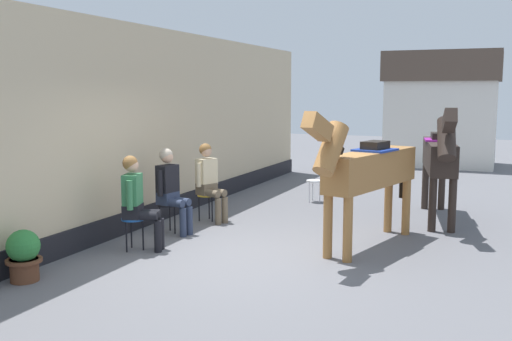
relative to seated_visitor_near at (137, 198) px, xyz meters
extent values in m
plane|color=slate|center=(1.63, 3.31, -0.78)|extent=(40.00, 40.00, 0.00)
cube|color=#CCB793|center=(-0.92, 1.81, 0.92)|extent=(0.30, 14.00, 3.40)
cube|color=black|center=(-0.90, 1.81, -0.60)|extent=(0.34, 14.00, 0.36)
cube|color=silver|center=(3.03, 12.17, 0.52)|extent=(3.20, 2.40, 2.60)
cube|color=brown|center=(3.03, 12.17, 2.27)|extent=(3.40, 2.60, 0.90)
cylinder|color=#194C99|center=(-0.06, -0.02, -0.31)|extent=(0.34, 0.34, 0.03)
cylinder|color=black|center=(0.07, 0.02, -0.55)|extent=(0.02, 0.02, 0.45)
cylinder|color=black|center=(-0.17, 0.07, -0.55)|extent=(0.02, 0.02, 0.45)
cylinder|color=black|center=(-0.09, -0.16, -0.55)|extent=(0.02, 0.02, 0.45)
cube|color=black|center=(-0.06, -0.02, -0.20)|extent=(0.33, 0.38, 0.20)
cube|color=#337247|center=(-0.06, -0.02, 0.12)|extent=(0.31, 0.39, 0.44)
sphere|color=tan|center=(-0.06, -0.02, 0.47)|extent=(0.20, 0.20, 0.20)
sphere|color=olive|center=(-0.08, -0.03, 0.50)|extent=(0.22, 0.22, 0.22)
cylinder|color=black|center=(0.09, 0.12, -0.25)|extent=(0.40, 0.24, 0.13)
cylinder|color=black|center=(0.27, 0.17, -0.55)|extent=(0.11, 0.11, 0.46)
cylinder|color=black|center=(0.14, -0.04, -0.25)|extent=(0.40, 0.24, 0.13)
cylinder|color=black|center=(0.32, 0.02, -0.55)|extent=(0.11, 0.11, 0.46)
cylinder|color=#337247|center=(-0.10, 0.18, 0.07)|extent=(0.09, 0.09, 0.42)
cylinder|color=#337247|center=(0.02, -0.20, 0.07)|extent=(0.09, 0.09, 0.42)
cylinder|color=black|center=(-0.16, 1.09, -0.31)|extent=(0.34, 0.34, 0.03)
cylinder|color=black|center=(-0.02, 1.07, -0.55)|extent=(0.02, 0.02, 0.45)
cylinder|color=black|center=(-0.20, 1.23, -0.55)|extent=(0.02, 0.02, 0.45)
cylinder|color=black|center=(-0.25, 0.99, -0.55)|extent=(0.02, 0.02, 0.45)
cube|color=#2D3851|center=(-0.16, 1.09, -0.20)|extent=(0.29, 0.36, 0.20)
cube|color=black|center=(-0.16, 1.09, 0.12)|extent=(0.28, 0.37, 0.44)
sphere|color=tan|center=(-0.16, 1.09, 0.47)|extent=(0.20, 0.20, 0.20)
sphere|color=#B2A38E|center=(-0.18, 1.10, 0.50)|extent=(0.22, 0.22, 0.22)
cylinder|color=#2D3851|center=(0.05, 1.14, -0.25)|extent=(0.40, 0.20, 0.13)
cylinder|color=#2D3851|center=(0.23, 1.11, -0.55)|extent=(0.11, 0.11, 0.46)
cylinder|color=#2D3851|center=(0.02, 0.98, -0.25)|extent=(0.40, 0.20, 0.13)
cylinder|color=#2D3851|center=(0.20, 0.95, -0.55)|extent=(0.11, 0.11, 0.46)
cylinder|color=black|center=(-0.10, 1.29, 0.07)|extent=(0.09, 0.09, 0.42)
cylinder|color=black|center=(-0.17, 0.89, 0.07)|extent=(0.09, 0.09, 0.42)
cylinder|color=gold|center=(0.00, 2.15, -0.31)|extent=(0.34, 0.34, 0.03)
cylinder|color=black|center=(0.13, 2.10, -0.55)|extent=(0.02, 0.02, 0.45)
cylinder|color=black|center=(-0.02, 2.28, -0.55)|extent=(0.02, 0.02, 0.45)
cylinder|color=black|center=(-0.10, 2.06, -0.55)|extent=(0.02, 0.02, 0.45)
cube|color=brown|center=(0.00, 2.15, -0.20)|extent=(0.34, 0.38, 0.20)
cube|color=beige|center=(0.00, 2.15, 0.12)|extent=(0.32, 0.39, 0.44)
sphere|color=tan|center=(0.00, 2.15, 0.47)|extent=(0.20, 0.20, 0.20)
sphere|color=olive|center=(-0.02, 2.15, 0.50)|extent=(0.22, 0.22, 0.22)
cylinder|color=brown|center=(0.21, 2.16, -0.25)|extent=(0.40, 0.25, 0.13)
cylinder|color=brown|center=(0.39, 2.09, -0.55)|extent=(0.11, 0.11, 0.46)
cylinder|color=brown|center=(0.15, 2.01, -0.25)|extent=(0.40, 0.25, 0.13)
cylinder|color=brown|center=(0.33, 1.94, -0.55)|extent=(0.11, 0.11, 0.46)
cylinder|color=beige|center=(0.09, 2.33, 0.07)|extent=(0.09, 0.09, 0.42)
cylinder|color=beige|center=(-0.05, 1.95, 0.07)|extent=(0.09, 0.09, 0.42)
cube|color=#9E6B38|center=(3.05, 1.59, 0.38)|extent=(0.98, 2.24, 0.52)
cylinder|color=#9E6B38|center=(2.95, 0.61, -0.33)|extent=(0.13, 0.13, 0.90)
cylinder|color=#9E6B38|center=(2.65, 0.69, -0.33)|extent=(0.13, 0.13, 0.90)
cylinder|color=#9E6B38|center=(3.44, 2.48, -0.33)|extent=(0.13, 0.13, 0.90)
cylinder|color=#9E6B38|center=(3.14, 2.56, -0.33)|extent=(0.13, 0.13, 0.90)
cylinder|color=#9E6B38|center=(2.75, 0.43, 0.77)|extent=(0.43, 0.68, 0.73)
cube|color=#9E6B38|center=(2.66, 0.10, 1.08)|extent=(0.31, 0.56, 0.40)
cube|color=black|center=(2.75, 0.45, 0.91)|extent=(0.20, 0.62, 0.48)
cylinder|color=black|center=(3.34, 2.70, 0.11)|extent=(0.12, 0.12, 0.65)
cube|color=navy|center=(3.08, 1.69, 0.66)|extent=(0.64, 0.71, 0.03)
cube|color=black|center=(3.08, 1.69, 0.73)|extent=(0.38, 0.50, 0.12)
cube|color=#2D231E|center=(3.79, 3.85, 0.38)|extent=(0.82, 2.24, 0.52)
cylinder|color=#2D231E|center=(4.12, 2.91, -0.33)|extent=(0.13, 0.13, 0.90)
cylinder|color=#2D231E|center=(3.81, 2.86, -0.33)|extent=(0.13, 0.13, 0.90)
cylinder|color=#2D231E|center=(3.77, 4.82, -0.33)|extent=(0.13, 0.13, 0.90)
cylinder|color=#2D231E|center=(3.47, 4.77, -0.33)|extent=(0.13, 0.13, 0.90)
cylinder|color=#2D231E|center=(4.00, 2.67, 0.77)|extent=(0.39, 0.67, 0.73)
cube|color=#2D231E|center=(4.06, 2.33, 1.08)|extent=(0.27, 0.55, 0.40)
cube|color=black|center=(4.00, 2.69, 0.91)|extent=(0.15, 0.63, 0.48)
cylinder|color=black|center=(3.59, 4.97, 0.11)|extent=(0.12, 0.12, 0.65)
cube|color=#8C1E8C|center=(3.77, 3.95, 0.66)|extent=(0.60, 0.68, 0.03)
cube|color=black|center=(3.77, 3.95, 0.73)|extent=(0.35, 0.48, 0.12)
cylinder|color=brown|center=(-0.48, -1.72, -0.64)|extent=(0.34, 0.34, 0.28)
cylinder|color=brown|center=(-0.48, -1.72, -0.52)|extent=(0.43, 0.43, 0.04)
sphere|color=#2D7A38|center=(-0.48, -1.72, -0.34)|extent=(0.40, 0.40, 0.40)
cylinder|color=white|center=(1.24, 4.61, -0.33)|extent=(0.32, 0.32, 0.03)
cylinder|color=silver|center=(1.37, 4.61, -0.56)|extent=(0.02, 0.02, 0.43)
cylinder|color=silver|center=(1.17, 4.72, -0.56)|extent=(0.02, 0.02, 0.43)
cylinder|color=silver|center=(1.17, 4.50, -0.56)|extent=(0.02, 0.02, 0.43)
camera|label=1|loc=(4.81, -6.98, 1.52)|focal=41.07mm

